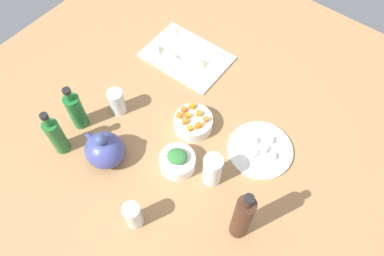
{
  "coord_description": "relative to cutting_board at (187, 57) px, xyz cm",
  "views": [
    {
      "loc": [
        -42.64,
        54.17,
        120.89
      ],
      "look_at": [
        0.0,
        0.0,
        8.0
      ],
      "focal_mm": 34.08,
      "sensor_mm": 36.0,
      "label": 1
    }
  ],
  "objects": [
    {
      "name": "bottle_2",
      "position": [
        7.98,
        62.47,
        8.3
      ],
      "size": [
        5.46,
        5.46,
        21.71
      ],
      "color": "#246B2E",
      "rests_on": "tabletop"
    },
    {
      "name": "tofu_cube_4",
      "position": [
        -54.32,
        19.4,
        1.8
      ],
      "size": [
        3.05,
        3.05,
        2.2
      ],
      "primitive_type": "cube",
      "rotation": [
        0.0,
        0.0,
        0.59
      ],
      "color": "white",
      "rests_on": "plate_tofu"
    },
    {
      "name": "tofu_cube_1",
      "position": [
        -50.24,
        14.27,
        1.8
      ],
      "size": [
        2.97,
        2.97,
        2.2
      ],
      "primitive_type": "cube",
      "rotation": [
        0.0,
        0.0,
        2.05
      ],
      "color": "white",
      "rests_on": "plate_tofu"
    },
    {
      "name": "dumpling_3",
      "position": [
        11.65,
        5.27,
        2.1
      ],
      "size": [
        6.28,
        6.25,
        3.2
      ],
      "primitive_type": "pyramid",
      "rotation": [
        0.0,
        0.0,
        2.58
      ],
      "color": "beige",
      "rests_on": "cutting_board"
    },
    {
      "name": "bottle_1",
      "position": [
        10.77,
        50.91,
        7.97
      ],
      "size": [
        5.79,
        5.79,
        20.72
      ],
      "color": "#1D6C2F",
      "rests_on": "tabletop"
    },
    {
      "name": "drinking_glass_2",
      "position": [
        -31.47,
        66.24,
        5.36
      ],
      "size": [
        5.63,
        5.63,
        11.72
      ],
      "primitive_type": "cylinder",
      "color": "white",
      "rests_on": "tabletop"
    },
    {
      "name": "tofu_cube_3",
      "position": [
        -48.64,
        22.63,
        1.8
      ],
      "size": [
        2.93,
        2.93,
        2.2
      ],
      "primitive_type": "cube",
      "rotation": [
        0.0,
        0.0,
        2.7
      ],
      "color": "white",
      "rests_on": "plate_tofu"
    },
    {
      "name": "drinking_glass_1",
      "position": [
        -41.92,
        38.51,
        6.33
      ],
      "size": [
        6.66,
        6.66,
        13.66
      ],
      "primitive_type": "cylinder",
      "color": "white",
      "rests_on": "tabletop"
    },
    {
      "name": "dumpling_2",
      "position": [
        -7.96,
        0.11,
        2.05
      ],
      "size": [
        7.31,
        7.43,
        3.09
      ],
      "primitive_type": "pyramid",
      "rotation": [
        0.0,
        0.0,
        1.0
      ],
      "color": "beige",
      "rests_on": "cutting_board"
    },
    {
      "name": "tabletop",
      "position": [
        -25.74,
        29.05,
        -2.0
      ],
      "size": [
        190.0,
        190.0,
        3.0
      ],
      "primitive_type": "cube",
      "color": "#A7794C",
      "rests_on": "ground"
    },
    {
      "name": "plate_tofu",
      "position": [
        -49.31,
        18.85,
        0.1
      ],
      "size": [
        23.75,
        23.75,
        1.2
      ],
      "primitive_type": "cylinder",
      "color": "white",
      "rests_on": "tabletop"
    },
    {
      "name": "carrot_cube_8",
      "position": [
        -27.36,
        27.13,
        5.56
      ],
      "size": [
        2.29,
        2.29,
        1.8
      ],
      "primitive_type": "cube",
      "rotation": [
        0.0,
        0.0,
        1.24
      ],
      "color": "orange",
      "rests_on": "bowl_carrots"
    },
    {
      "name": "teapot",
      "position": [
        -7.7,
        55.29,
        5.45
      ],
      "size": [
        15.89,
        13.51,
        15.06
      ],
      "color": "#40468B",
      "rests_on": "tabletop"
    },
    {
      "name": "carrot_cube_5",
      "position": [
        -22.44,
        29.18,
        5.56
      ],
      "size": [
        2.5,
        2.5,
        1.8
      ],
      "primitive_type": "cube",
      "rotation": [
        0.0,
        0.0,
        2.55
      ],
      "color": "orange",
      "rests_on": "bowl_carrots"
    },
    {
      "name": "bowl_greens",
      "position": [
        -29.57,
        42.07,
        2.32
      ],
      "size": [
        12.61,
        12.61,
        5.64
      ],
      "primitive_type": "cylinder",
      "color": "white",
      "rests_on": "tabletop"
    },
    {
      "name": "carrot_cube_2",
      "position": [
        -21.57,
        26.32,
        5.56
      ],
      "size": [
        2.51,
        2.51,
        1.8
      ],
      "primitive_type": "cube",
      "rotation": [
        0.0,
        0.0,
        0.94
      ],
      "color": "orange",
      "rests_on": "bowl_carrots"
    },
    {
      "name": "carrot_cube_1",
      "position": [
        -25.88,
        30.03,
        5.56
      ],
      "size": [
        2.43,
        2.43,
        1.8
      ],
      "primitive_type": "cube",
      "rotation": [
        0.0,
        0.0,
        1.09
      ],
      "color": "orange",
      "rests_on": "bowl_carrots"
    },
    {
      "name": "dumpling_0",
      "position": [
        2.11,
        4.91,
        1.65
      ],
      "size": [
        6.46,
        6.42,
        2.3
      ],
      "primitive_type": "pyramid",
      "rotation": [
        0.0,
        0.0,
        0.4
      ],
      "color": "beige",
      "rests_on": "cutting_board"
    },
    {
      "name": "chopped_greens_mound",
      "position": [
        -29.57,
        42.07,
        6.63
      ],
      "size": [
        8.99,
        8.57,
        2.98
      ],
      "primitive_type": "ellipsoid",
      "rotation": [
        0.0,
        0.0,
        0.4
      ],
      "color": "#337538",
      "rests_on": "bowl_greens"
    },
    {
      "name": "carrot_cube_7",
      "position": [
        -18.78,
        25.04,
        5.56
      ],
      "size": [
        1.98,
        1.98,
        1.8
      ],
      "primitive_type": "cube",
      "rotation": [
        0.0,
        0.0,
        1.68
      ],
      "color": "orange",
      "rests_on": "bowl_carrots"
    },
    {
      "name": "carrot_cube_3",
      "position": [
        -24.24,
        22.99,
        5.56
      ],
      "size": [
        2.52,
        2.52,
        1.8
      ],
      "primitive_type": "cube",
      "rotation": [
        0.0,
        0.0,
        2.21
      ],
      "color": "orange",
      "rests_on": "bowl_carrots"
    },
    {
      "name": "bottle_0",
      "position": [
        -59.36,
        47.83,
        12.06
      ],
      "size": [
        5.67,
        5.67,
        28.69
      ],
      "color": "#442619",
      "rests_on": "tabletop"
    },
    {
      "name": "tofu_cube_2",
      "position": [
        -50.67,
        18.78,
        1.8
      ],
      "size": [
        2.23,
        2.23,
        2.2
      ],
      "primitive_type": "cube",
      "rotation": [
        0.0,
        0.0,
        1.59
      ],
      "color": "silver",
      "rests_on": "plate_tofu"
    },
    {
      "name": "dumpling_1",
      "position": [
        13.13,
        -7.81,
        1.52
      ],
      "size": [
        6.05,
        6.07,
        2.05
      ],
      "primitive_type": "pyramid",
      "rotation": [
        0.0,
        0.0,
        4.23
      ],
      "color": "beige",
      "rests_on": "cutting_board"
    },
    {
      "name": "tofu_cube_0",
      "position": [
        -45.88,
        18.41,
        1.8
      ],
      "size": [
        3.08,
        3.08,
        2.2
      ],
      "primitive_type": "cube",
      "rotation": [
        0.0,
        0.0,
        0.93
      ],
      "color": "white",
      "rests_on": "plate_tofu"
    },
    {
      "name": "carrot_cube_6",
      "position": [
        -20.28,
        21.88,
        5.56
      ],
      "size": [
        1.86,
        1.86,
        1.8
      ],
      "primitive_type": "cube",
      "rotation": [
        0.0,
        0.0,
        0.03
      ],
      "color": "orange",
      "rests_on": "bowl_carrots"
    },
    {
      "name": "carrot_cube_0",
      "position": [
        -19.09,
        28.12,
        5.56
      ],
      "size": [
        2.11,
        2.11,
        1.8
      ],
      "primitive_type": "cube",
      "rotation": [
        0.0,
        0.0,
        0.19
      ],
      "color": "orange",
      "rests_on": "bowl_carrots"
    },
    {
      "name": "drinking_glass_0",
      "position": [
        3.69,
        37.78,
        4.98
      ],
      "size": [
        6.01,
        6.01,
        10.96
      ],
      "primitive_type": "cylinder",
      "color": "white",
      "rests_on": "tabletop"
    },
    {
      "name": "carrot_cube_4",
      "position": [
        -27.9,
        23.53,
        5.56
      ],
      "size": [
        2.41,
        2.41,
        1.8
      ],
      "primitive_type": "cube",
      "rotation": [
        0.0,
        0.0,
        2.68
      ],
      "color": "orange",
      "rests_on": "bowl_carrots"
    },
    {
      "name": "cutting_board",
      "position": [
        0.0,
        0.0,
        0.0
      ],
      "size": [
        35.75,
        25.27,
        1.0
      ],
      "primitive_type": "cube",
      "rotation": [
        0.0,
        0.0,
        0.02
      ],
      "color": "silver",
      "rests_on": "tabletop"
    },
    {
      "name": "bowl_carrots",
      "position": [
        -23.77,
        25.78,
        2.08
      ],
      "size": [
        14.52,
        14.52,
        5.16
      ],
      "primitive_type": "cylinder",
      "color": "white",
      "rests_on": "tabletop"
    }
  ]
}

